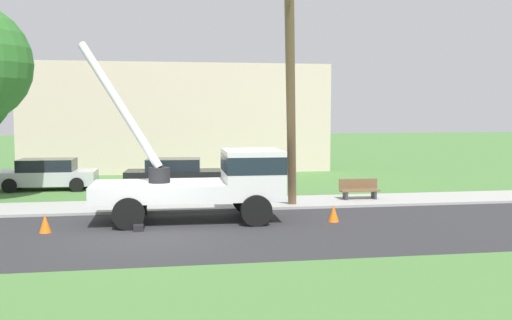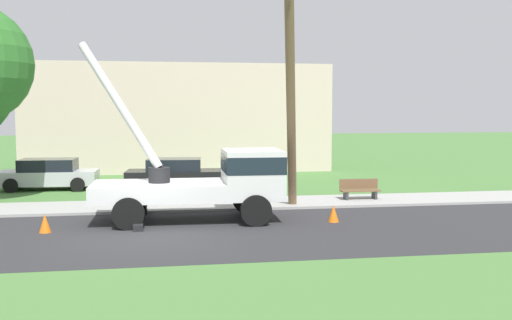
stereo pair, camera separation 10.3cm
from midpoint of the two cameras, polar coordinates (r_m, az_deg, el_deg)
ground_plane at (r=29.60m, az=-10.30°, el=-2.34°), size 120.00×120.00×0.00m
road_asphalt at (r=17.76m, az=-10.72°, el=-7.15°), size 80.00×7.27×0.01m
sidewalk_strip at (r=22.68m, az=-10.49°, el=-4.41°), size 80.00×2.76×0.10m
utility_truck at (r=19.62m, az=-4.28°, el=-1.78°), size 6.76×3.21×5.98m
leaning_utility_pole at (r=20.58m, az=3.23°, el=6.64°), size 1.32×3.93×8.45m
traffic_cone_ahead at (r=19.59m, az=7.38°, el=-5.16°), size 0.36×0.36×0.56m
traffic_cone_behind at (r=18.84m, az=-19.91°, el=-5.81°), size 0.36×0.36×0.56m
parked_sedan_silver at (r=28.85m, az=-19.65°, el=-1.31°), size 4.47×2.13×1.42m
parked_sedan_black at (r=27.65m, az=-8.11°, el=-1.33°), size 4.54×2.26×1.42m
park_bench at (r=24.04m, az=9.85°, el=-2.88°), size 1.60×0.45×0.90m
lowrise_building_backdrop at (r=37.01m, az=-7.71°, el=4.09°), size 18.00×6.00×6.40m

